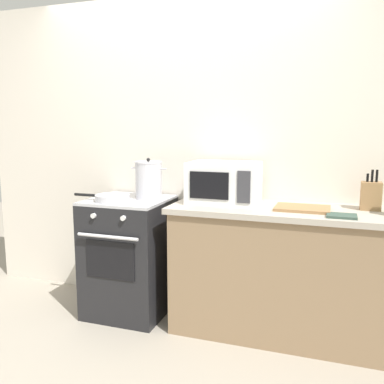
{
  "coord_description": "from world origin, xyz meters",
  "views": [
    {
      "loc": [
        1.16,
        -2.25,
        1.48
      ],
      "look_at": [
        0.17,
        0.6,
        1.0
      ],
      "focal_mm": 39.03,
      "sensor_mm": 36.0,
      "label": 1
    }
  ],
  "objects_px": {
    "microwave": "(224,183)",
    "knife_block": "(371,196)",
    "oven_mitt": "(342,216)",
    "frying_pan": "(112,198)",
    "stove": "(130,256)",
    "stock_pot": "(149,180)",
    "cutting_board": "(302,208)"
  },
  "relations": [
    {
      "from": "frying_pan",
      "to": "microwave",
      "type": "xyz_separation_m",
      "value": [
        0.81,
        0.21,
        0.12
      ]
    },
    {
      "from": "stove",
      "to": "knife_block",
      "type": "distance_m",
      "value": 1.84
    },
    {
      "from": "frying_pan",
      "to": "knife_block",
      "type": "bearing_deg",
      "value": 8.59
    },
    {
      "from": "microwave",
      "to": "knife_block",
      "type": "relative_size",
      "value": 1.83
    },
    {
      "from": "frying_pan",
      "to": "oven_mitt",
      "type": "height_order",
      "value": "frying_pan"
    },
    {
      "from": "knife_block",
      "to": "cutting_board",
      "type": "bearing_deg",
      "value": -162.04
    },
    {
      "from": "knife_block",
      "to": "microwave",
      "type": "bearing_deg",
      "value": -176.45
    },
    {
      "from": "stock_pot",
      "to": "oven_mitt",
      "type": "xyz_separation_m",
      "value": [
        1.42,
        -0.23,
        -0.14
      ]
    },
    {
      "from": "frying_pan",
      "to": "cutting_board",
      "type": "bearing_deg",
      "value": 5.53
    },
    {
      "from": "knife_block",
      "to": "oven_mitt",
      "type": "bearing_deg",
      "value": -121.35
    },
    {
      "from": "cutting_board",
      "to": "stove",
      "type": "bearing_deg",
      "value": -179.95
    },
    {
      "from": "cutting_board",
      "to": "knife_block",
      "type": "relative_size",
      "value": 1.32
    },
    {
      "from": "stock_pot",
      "to": "microwave",
      "type": "distance_m",
      "value": 0.6
    },
    {
      "from": "stock_pot",
      "to": "cutting_board",
      "type": "height_order",
      "value": "stock_pot"
    },
    {
      "from": "microwave",
      "to": "knife_block",
      "type": "height_order",
      "value": "microwave"
    },
    {
      "from": "knife_block",
      "to": "oven_mitt",
      "type": "distance_m",
      "value": 0.36
    },
    {
      "from": "microwave",
      "to": "cutting_board",
      "type": "distance_m",
      "value": 0.59
    },
    {
      "from": "stove",
      "to": "stock_pot",
      "type": "xyz_separation_m",
      "value": [
        0.14,
        0.07,
        0.6
      ]
    },
    {
      "from": "microwave",
      "to": "oven_mitt",
      "type": "distance_m",
      "value": 0.86
    },
    {
      "from": "stove",
      "to": "oven_mitt",
      "type": "relative_size",
      "value": 5.11
    },
    {
      "from": "microwave",
      "to": "oven_mitt",
      "type": "height_order",
      "value": "microwave"
    },
    {
      "from": "stock_pot",
      "to": "oven_mitt",
      "type": "bearing_deg",
      "value": -9.17
    },
    {
      "from": "stove",
      "to": "oven_mitt",
      "type": "xyz_separation_m",
      "value": [
        1.56,
        -0.16,
        0.47
      ]
    },
    {
      "from": "stock_pot",
      "to": "knife_block",
      "type": "relative_size",
      "value": 1.16
    },
    {
      "from": "stove",
      "to": "frying_pan",
      "type": "height_order",
      "value": "frying_pan"
    },
    {
      "from": "oven_mitt",
      "to": "cutting_board",
      "type": "bearing_deg",
      "value": 147.3
    },
    {
      "from": "stock_pot",
      "to": "microwave",
      "type": "bearing_deg",
      "value": 0.88
    },
    {
      "from": "stove",
      "to": "microwave",
      "type": "bearing_deg",
      "value": 6.07
    },
    {
      "from": "stove",
      "to": "knife_block",
      "type": "xyz_separation_m",
      "value": [
        1.74,
        0.14,
        0.56
      ]
    },
    {
      "from": "stock_pot",
      "to": "knife_block",
      "type": "xyz_separation_m",
      "value": [
        1.6,
        0.07,
        -0.05
      ]
    },
    {
      "from": "microwave",
      "to": "knife_block",
      "type": "bearing_deg",
      "value": 3.55
    },
    {
      "from": "frying_pan",
      "to": "knife_block",
      "type": "distance_m",
      "value": 1.84
    }
  ]
}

